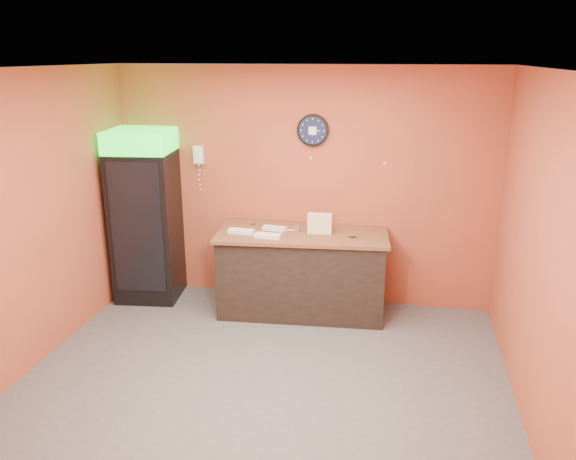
# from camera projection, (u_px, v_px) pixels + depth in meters

# --- Properties ---
(floor) EXTENTS (4.50, 4.50, 0.00)m
(floor) POSITION_uv_depth(u_px,v_px,m) (263.00, 382.00, 5.21)
(floor) COLOR #47474C
(floor) RESTS_ON ground
(back_wall) EXTENTS (4.50, 0.02, 2.80)m
(back_wall) POSITION_uv_depth(u_px,v_px,m) (302.00, 187.00, 6.66)
(back_wall) COLOR #AC4A30
(back_wall) RESTS_ON floor
(left_wall) EXTENTS (0.02, 4.00, 2.80)m
(left_wall) POSITION_uv_depth(u_px,v_px,m) (27.00, 223.00, 5.22)
(left_wall) COLOR #AC4A30
(left_wall) RESTS_ON floor
(right_wall) EXTENTS (0.02, 4.00, 2.80)m
(right_wall) POSITION_uv_depth(u_px,v_px,m) (541.00, 257.00, 4.36)
(right_wall) COLOR #AC4A30
(right_wall) RESTS_ON floor
(ceiling) EXTENTS (4.50, 4.00, 0.02)m
(ceiling) POSITION_uv_depth(u_px,v_px,m) (258.00, 68.00, 4.37)
(ceiling) COLOR white
(ceiling) RESTS_ON back_wall
(beverage_cooler) EXTENTS (0.81, 0.82, 2.08)m
(beverage_cooler) POSITION_uv_depth(u_px,v_px,m) (145.00, 218.00, 6.76)
(beverage_cooler) COLOR black
(beverage_cooler) RESTS_ON floor
(prep_counter) EXTENTS (1.93, 0.97, 0.93)m
(prep_counter) POSITION_uv_depth(u_px,v_px,m) (302.00, 273.00, 6.53)
(prep_counter) COLOR black
(prep_counter) RESTS_ON floor
(wall_clock) EXTENTS (0.37, 0.06, 0.37)m
(wall_clock) POSITION_uv_depth(u_px,v_px,m) (313.00, 130.00, 6.40)
(wall_clock) COLOR black
(wall_clock) RESTS_ON back_wall
(wall_phone) EXTENTS (0.12, 0.10, 0.22)m
(wall_phone) POSITION_uv_depth(u_px,v_px,m) (198.00, 155.00, 6.75)
(wall_phone) COLOR white
(wall_phone) RESTS_ON back_wall
(butcher_paper) EXTENTS (2.00, 1.08, 0.04)m
(butcher_paper) POSITION_uv_depth(u_px,v_px,m) (302.00, 233.00, 6.39)
(butcher_paper) COLOR brown
(butcher_paper) RESTS_ON prep_counter
(sub_roll_stack) EXTENTS (0.28, 0.11, 0.23)m
(sub_roll_stack) POSITION_uv_depth(u_px,v_px,m) (320.00, 224.00, 6.29)
(sub_roll_stack) COLOR #F6E5BF
(sub_roll_stack) RESTS_ON butcher_paper
(wrapped_sandwich_left) EXTENTS (0.30, 0.13, 0.04)m
(wrapped_sandwich_left) POSITION_uv_depth(u_px,v_px,m) (241.00, 231.00, 6.33)
(wrapped_sandwich_left) COLOR silver
(wrapped_sandwich_left) RESTS_ON butcher_paper
(wrapped_sandwich_mid) EXTENTS (0.30, 0.13, 0.04)m
(wrapped_sandwich_mid) POSITION_uv_depth(u_px,v_px,m) (268.00, 236.00, 6.18)
(wrapped_sandwich_mid) COLOR silver
(wrapped_sandwich_mid) RESTS_ON butcher_paper
(wrapped_sandwich_right) EXTENTS (0.28, 0.15, 0.04)m
(wrapped_sandwich_right) POSITION_uv_depth(u_px,v_px,m) (275.00, 228.00, 6.44)
(wrapped_sandwich_right) COLOR silver
(wrapped_sandwich_right) RESTS_ON butcher_paper
(kitchen_tool) EXTENTS (0.07, 0.07, 0.07)m
(kitchen_tool) POSITION_uv_depth(u_px,v_px,m) (297.00, 229.00, 6.37)
(kitchen_tool) COLOR silver
(kitchen_tool) RESTS_ON butcher_paper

